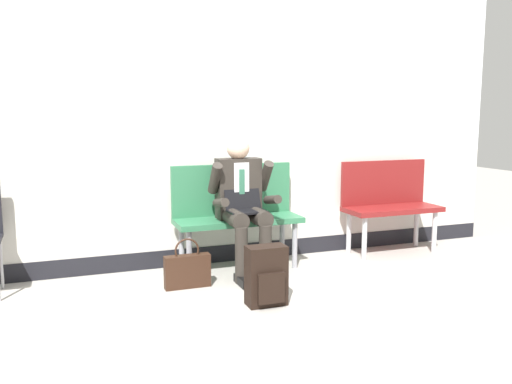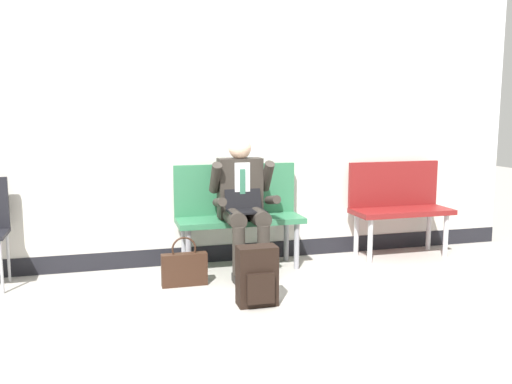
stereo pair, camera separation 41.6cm
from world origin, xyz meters
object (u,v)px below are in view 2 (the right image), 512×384
object	(u,v)px
bench_empty	(398,202)
person_seated	(243,201)
handbag	(184,268)
bench_with_person	(238,209)
backpack	(257,277)

from	to	relation	value
bench_empty	person_seated	xyz separation A→B (m)	(-1.68, -0.20, 0.11)
bench_empty	handbag	size ratio (longest dim) A/B	2.38
person_seated	handbag	bearing A→B (deg)	-157.82
bench_with_person	bench_empty	xyz separation A→B (m)	(1.68, -0.00, -0.01)
person_seated	bench_with_person	bearing A→B (deg)	90.00
bench_with_person	handbag	xyz separation A→B (m)	(-0.57, -0.44, -0.41)
bench_empty	backpack	xyz separation A→B (m)	(-1.78, -1.05, -0.32)
bench_with_person	person_seated	xyz separation A→B (m)	(0.00, -0.20, 0.10)
bench_empty	person_seated	size ratio (longest dim) A/B	0.81
bench_with_person	bench_empty	distance (m)	1.68
bench_empty	handbag	world-z (taller)	bench_empty
bench_with_person	handbag	size ratio (longest dim) A/B	2.78
person_seated	handbag	world-z (taller)	person_seated
backpack	handbag	world-z (taller)	backpack
person_seated	handbag	distance (m)	0.80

